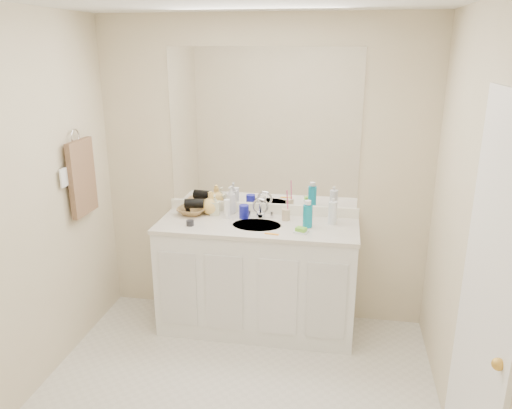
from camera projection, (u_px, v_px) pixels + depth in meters
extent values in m
cube|color=beige|center=(263.00, 174.00, 3.93)|extent=(2.60, 0.02, 2.40)
cube|color=beige|center=(125.00, 385.00, 1.49)|extent=(2.60, 0.02, 2.40)
cube|color=beige|center=(9.00, 218.00, 2.92)|extent=(0.02, 2.60, 2.40)
cube|color=beige|center=(478.00, 248.00, 2.49)|extent=(0.02, 2.60, 2.40)
cube|color=white|center=(257.00, 278.00, 3.90)|extent=(1.50, 0.55, 0.85)
cube|color=beige|center=(257.00, 226.00, 3.77)|extent=(1.52, 0.57, 0.03)
cube|color=white|center=(263.00, 208.00, 4.00)|extent=(1.52, 0.03, 0.08)
cylinder|color=#BCB9A4|center=(257.00, 226.00, 3.75)|extent=(0.37, 0.37, 0.02)
cylinder|color=silver|center=(261.00, 210.00, 3.90)|extent=(0.02, 0.02, 0.11)
cube|color=white|center=(263.00, 129.00, 3.81)|extent=(1.48, 0.01, 1.20)
cylinder|color=#171BA3|center=(244.00, 212.00, 3.88)|extent=(0.10, 0.10, 0.10)
cylinder|color=#CBB38F|center=(286.00, 215.00, 3.84)|extent=(0.07, 0.07, 0.09)
cylinder|color=#DE3A7E|center=(287.00, 201.00, 3.81)|extent=(0.02, 0.04, 0.18)
cylinder|color=#0D829D|center=(308.00, 216.00, 3.68)|extent=(0.08, 0.08, 0.17)
cylinder|color=white|center=(333.00, 213.00, 3.75)|extent=(0.07, 0.07, 0.17)
cube|color=silver|center=(301.00, 232.00, 3.59)|extent=(0.11, 0.10, 0.01)
cube|color=#6FC730|center=(301.00, 229.00, 3.58)|extent=(0.09, 0.08, 0.03)
cube|color=orange|center=(272.00, 234.00, 3.56)|extent=(0.11, 0.04, 0.00)
cylinder|color=black|center=(190.00, 223.00, 3.73)|extent=(0.08, 0.08, 0.04)
cylinder|color=white|center=(227.00, 209.00, 3.87)|extent=(0.06, 0.06, 0.15)
imported|color=silver|center=(231.00, 200.00, 3.97)|extent=(0.10, 0.10, 0.22)
imported|color=beige|center=(215.00, 205.00, 3.95)|extent=(0.08, 0.08, 0.16)
imported|color=#F3C25E|center=(211.00, 203.00, 3.97)|extent=(0.17, 0.17, 0.18)
imported|color=olive|center=(192.00, 211.00, 3.98)|extent=(0.26, 0.26, 0.06)
cylinder|color=black|center=(194.00, 203.00, 3.96)|extent=(0.16, 0.10, 0.08)
torus|color=silver|center=(75.00, 137.00, 3.54)|extent=(0.01, 0.11, 0.11)
cube|color=brown|center=(82.00, 178.00, 3.62)|extent=(0.04, 0.32, 0.55)
cube|color=white|center=(64.00, 178.00, 3.42)|extent=(0.01, 0.08, 0.13)
cube|color=white|center=(486.00, 313.00, 2.28)|extent=(0.02, 0.82, 2.00)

